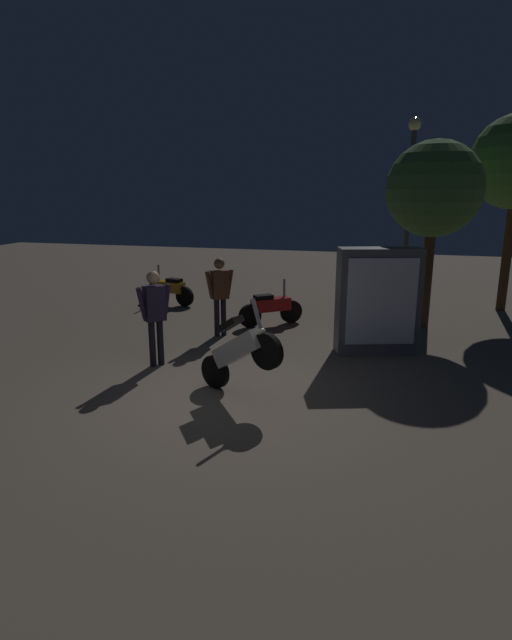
# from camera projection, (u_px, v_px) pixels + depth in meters

# --- Properties ---
(ground_plane) EXTENTS (40.00, 40.00, 0.00)m
(ground_plane) POSITION_uv_depth(u_px,v_px,m) (225.00, 399.00, 7.97)
(ground_plane) COLOR #756656
(motorcycle_white_foreground) EXTENTS (1.53, 0.82, 1.63)m
(motorcycle_white_foreground) POSITION_uv_depth(u_px,v_px,m) (239.00, 351.00, 7.88)
(motorcycle_white_foreground) COLOR black
(motorcycle_white_foreground) RESTS_ON ground_plane
(motorcycle_orange_parked_left) EXTENTS (1.63, 0.53, 1.11)m
(motorcycle_orange_parked_left) POSITION_uv_depth(u_px,v_px,m) (169.00, 289.00, 14.44)
(motorcycle_orange_parked_left) COLOR black
(motorcycle_orange_parked_left) RESTS_ON ground_plane
(motorcycle_red_parked_right) EXTENTS (1.36, 1.12, 1.11)m
(motorcycle_red_parked_right) POSITION_uv_depth(u_px,v_px,m) (271.00, 307.00, 12.19)
(motorcycle_red_parked_right) COLOR black
(motorcycle_red_parked_right) RESTS_ON ground_plane
(person_rider_beside) EXTENTS (0.51, 0.56, 1.77)m
(person_rider_beside) POSITION_uv_depth(u_px,v_px,m) (155.00, 310.00, 9.22)
(person_rider_beside) COLOR black
(person_rider_beside) RESTS_ON ground_plane
(person_bystander_far) EXTENTS (0.56, 0.51, 1.74)m
(person_bystander_far) POSITION_uv_depth(u_px,v_px,m) (220.00, 290.00, 11.16)
(person_bystander_far) COLOR black
(person_bystander_far) RESTS_ON ground_plane
(streetlamp_near) EXTENTS (0.36, 0.36, 5.13)m
(streetlamp_near) POSITION_uv_depth(u_px,v_px,m) (410.00, 187.00, 14.52)
(streetlamp_near) COLOR #38383D
(streetlamp_near) RESTS_ON ground_plane
(tree_left_bg) EXTENTS (2.16, 2.16, 4.28)m
(tree_left_bg) POSITION_uv_depth(u_px,v_px,m) (434.00, 190.00, 11.43)
(tree_left_bg) COLOR #4C331E
(tree_left_bg) RESTS_ON ground_plane
(kiosk_billboard) EXTENTS (1.68, 0.95, 2.10)m
(kiosk_billboard) POSITION_uv_depth(u_px,v_px,m) (378.00, 301.00, 9.96)
(kiosk_billboard) COLOR #595960
(kiosk_billboard) RESTS_ON ground_plane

